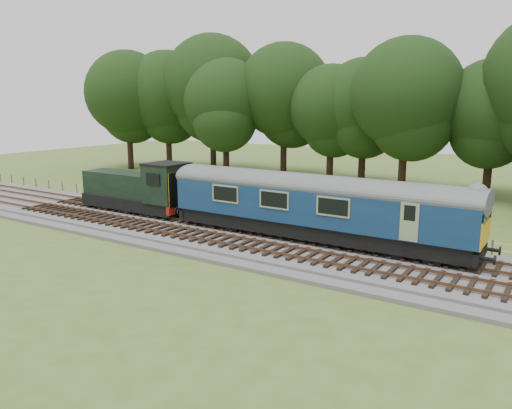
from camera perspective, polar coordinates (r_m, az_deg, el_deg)
The scene contains 9 objects.
ground at distance 30.40m, azimuth -3.12°, elevation -3.92°, with size 120.00×120.00×0.00m, color #4B6224.
ballast at distance 30.36m, azimuth -3.12°, elevation -3.61°, with size 70.00×7.00×0.35m, color #4C4C4F.
track_north at distance 31.40m, azimuth -1.63°, elevation -2.62°, with size 67.20×2.40×0.21m.
track_south at distance 29.06m, azimuth -4.98°, elevation -3.84°, with size 67.20×2.40×0.21m.
fence at distance 34.03m, azimuth 1.33°, elevation -2.22°, with size 64.00×0.12×1.00m, color #6B6054, non-canonical shape.
tree_line at distance 49.51m, azimuth 11.96°, elevation 1.91°, with size 70.00×8.00×18.00m, color black, non-canonical shape.
dmu_railcar at distance 28.46m, azimuth 6.67°, elevation 0.33°, with size 18.05×2.86×3.88m.
shunter_loco at distance 36.77m, azimuth -13.22°, elevation 1.66°, with size 8.91×2.60×3.38m.
worker at distance 32.63m, azimuth -7.36°, elevation -0.78°, with size 0.61×0.40×1.67m, color #F9620D.
Camera 1 is at (17.22, -23.70, 8.14)m, focal length 35.00 mm.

